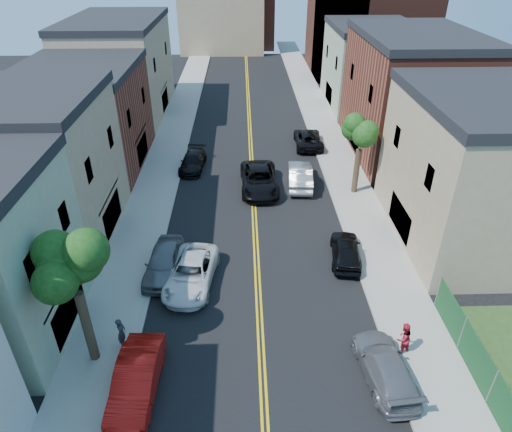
{
  "coord_description": "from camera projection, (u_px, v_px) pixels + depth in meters",
  "views": [
    {
      "loc": [
        -0.72,
        -1.04,
        17.13
      ],
      "look_at": [
        0.03,
        23.51,
        2.0
      ],
      "focal_mm": 31.82,
      "sensor_mm": 36.0,
      "label": 1
    }
  ],
  "objects": [
    {
      "name": "sidewalk_left",
      "position": [
        169.0,
        145.0,
        43.68
      ],
      "size": [
        3.2,
        100.0,
        0.15
      ],
      "primitive_type": "cube",
      "color": "gray",
      "rests_on": "ground"
    },
    {
      "name": "sidewalk_right",
      "position": [
        332.0,
        143.0,
        44.09
      ],
      "size": [
        3.2,
        100.0,
        0.15
      ],
      "primitive_type": "cube",
      "color": "gray",
      "rests_on": "ground"
    },
    {
      "name": "curb_left",
      "position": [
        187.0,
        145.0,
        43.73
      ],
      "size": [
        0.3,
        100.0,
        0.15
      ],
      "primitive_type": "cube",
      "color": "gray",
      "rests_on": "ground"
    },
    {
      "name": "curb_right",
      "position": [
        314.0,
        143.0,
        44.05
      ],
      "size": [
        0.3,
        100.0,
        0.15
      ],
      "primitive_type": "cube",
      "color": "gray",
      "rests_on": "ground"
    },
    {
      "name": "bldg_left_tan_near",
      "position": [
        32.0,
        173.0,
        28.44
      ],
      "size": [
        9.0,
        10.0,
        9.0
      ],
      "primitive_type": "cube",
      "color": "#998466",
      "rests_on": "ground"
    },
    {
      "name": "bldg_left_brick",
      "position": [
        85.0,
        121.0,
        38.06
      ],
      "size": [
        9.0,
        12.0,
        8.0
      ],
      "primitive_type": "cube",
      "color": "brown",
      "rests_on": "ground"
    },
    {
      "name": "bldg_left_tan_far",
      "position": [
        121.0,
        70.0,
        49.59
      ],
      "size": [
        9.0,
        16.0,
        9.5
      ],
      "primitive_type": "cube",
      "color": "#998466",
      "rests_on": "ground"
    },
    {
      "name": "bldg_right_tan",
      "position": [
        479.0,
        174.0,
        28.31
      ],
      "size": [
        9.0,
        12.0,
        9.0
      ],
      "primitive_type": "cube",
      "color": "#998466",
      "rests_on": "ground"
    },
    {
      "name": "bldg_right_brick",
      "position": [
        409.0,
        99.0,
        39.97
      ],
      "size": [
        9.0,
        14.0,
        10.0
      ],
      "primitive_type": "cube",
      "color": "brown",
      "rests_on": "ground"
    },
    {
      "name": "bldg_right_palegrn",
      "position": [
        369.0,
        68.0,
        52.28
      ],
      "size": [
        9.0,
        12.0,
        8.5
      ],
      "primitive_type": "cube",
      "color": "gray",
      "rests_on": "ground"
    },
    {
      "name": "church",
      "position": [
        363.0,
        20.0,
        63.59
      ],
      "size": [
        16.2,
        14.2,
        22.6
      ],
      "color": "#4C2319",
      "rests_on": "ground"
    },
    {
      "name": "backdrop_left",
      "position": [
        222.0,
        15.0,
        76.42
      ],
      "size": [
        14.0,
        8.0,
        12.0
      ],
      "primitive_type": "cube",
      "color": "#998466",
      "rests_on": "ground"
    },
    {
      "name": "backdrop_center",
      "position": [
        245.0,
        17.0,
        80.46
      ],
      "size": [
        10.0,
        8.0,
        10.0
      ],
      "primitive_type": "cube",
      "color": "brown",
      "rests_on": "ground"
    },
    {
      "name": "fence_right",
      "position": [
        510.0,
        420.0,
        17.64
      ],
      "size": [
        0.04,
        15.0,
        1.9
      ],
      "primitive_type": "cube",
      "color": "#143F1E",
      "rests_on": "sidewalk_right"
    },
    {
      "name": "tree_left_mid",
      "position": [
        66.0,
        246.0,
        18.15
      ],
      "size": [
        5.2,
        5.2,
        9.29
      ],
      "color": "#36271B",
      "rests_on": "sidewalk_left"
    },
    {
      "name": "tree_right_far",
      "position": [
        363.0,
        123.0,
        32.61
      ],
      "size": [
        4.4,
        4.4,
        8.03
      ],
      "color": "#36271B",
      "rests_on": "sidewalk_right"
    },
    {
      "name": "red_sedan",
      "position": [
        137.0,
        380.0,
        19.61
      ],
      "size": [
        1.88,
        4.97,
        1.62
      ],
      "primitive_type": "imported",
      "rotation": [
        0.0,
        0.0,
        -0.03
      ],
      "color": "#BB110C",
      "rests_on": "ground"
    },
    {
      "name": "white_pickup",
      "position": [
        191.0,
        273.0,
        25.92
      ],
      "size": [
        3.17,
        5.69,
        1.51
      ],
      "primitive_type": "imported",
      "rotation": [
        0.0,
        0.0,
        -0.13
      ],
      "color": "silver",
      "rests_on": "ground"
    },
    {
      "name": "grey_car_left",
      "position": [
        164.0,
        262.0,
        26.7
      ],
      "size": [
        2.26,
        4.97,
        1.65
      ],
      "primitive_type": "imported",
      "rotation": [
        0.0,
        0.0,
        -0.06
      ],
      "color": "#5C5E64",
      "rests_on": "ground"
    },
    {
      "name": "black_car_left",
      "position": [
        193.0,
        161.0,
        39.02
      ],
      "size": [
        2.3,
        4.78,
        1.34
      ],
      "primitive_type": "imported",
      "rotation": [
        0.0,
        0.0,
        -0.09
      ],
      "color": "black",
      "rests_on": "ground"
    },
    {
      "name": "grey_car_right",
      "position": [
        385.0,
        367.0,
        20.34
      ],
      "size": [
        2.41,
        4.99,
        1.4
      ],
      "primitive_type": "imported",
      "rotation": [
        0.0,
        0.0,
        3.24
      ],
      "color": "slate",
      "rests_on": "ground"
    },
    {
      "name": "black_car_right",
      "position": [
        346.0,
        250.0,
        27.84
      ],
      "size": [
        2.32,
        4.55,
        1.48
      ],
      "primitive_type": "imported",
      "rotation": [
        0.0,
        0.0,
        3.01
      ],
      "color": "black",
      "rests_on": "ground"
    },
    {
      "name": "silver_car_right",
      "position": [
        300.0,
        175.0,
        36.33
      ],
      "size": [
        2.19,
        5.33,
        1.72
      ],
      "primitive_type": "imported",
      "rotation": [
        0.0,
        0.0,
        3.07
      ],
      "color": "#A2A3A9",
      "rests_on": "ground"
    },
    {
      "name": "dark_car_right_far",
      "position": [
        308.0,
        139.0,
        43.26
      ],
      "size": [
        2.58,
        5.4,
        1.49
      ],
      "primitive_type": "imported",
      "rotation": [
        0.0,
        0.0,
        3.12
      ],
      "color": "black",
      "rests_on": "ground"
    },
    {
      "name": "black_suv_lane",
      "position": [
        259.0,
        179.0,
        35.72
      ],
      "size": [
        3.0,
        6.23,
        1.71
      ],
      "primitive_type": "imported",
      "rotation": [
        0.0,
        0.0,
        0.03
      ],
      "color": "black",
      "rests_on": "ground"
    },
    {
      "name": "pedestrian_left",
      "position": [
        122.0,
        333.0,
        21.73
      ],
      "size": [
        0.41,
        0.61,
        1.65
      ],
      "primitive_type": "imported",
      "rotation": [
        0.0,
        0.0,
        1.6
      ],
      "color": "#25252C",
      "rests_on": "sidewalk_left"
    },
    {
      "name": "pedestrian_right",
      "position": [
        403.0,
        338.0,
        21.39
      ],
      "size": [
        1.02,
        0.93,
        1.71
      ],
      "primitive_type": "imported",
      "rotation": [
        0.0,
        0.0,
        3.57
      ],
      "color": "#B41B2C",
      "rests_on": "sidewalk_right"
    }
  ]
}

